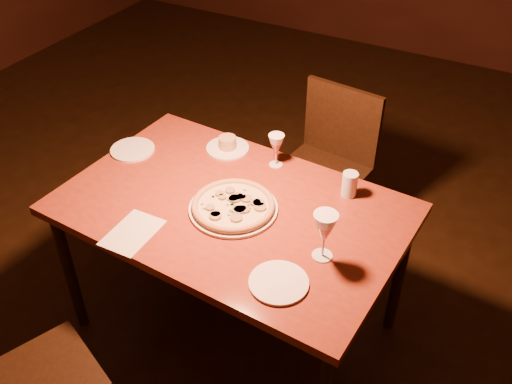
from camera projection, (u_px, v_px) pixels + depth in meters
The scene contains 13 objects.
floor at pixel (199, 294), 2.99m from camera, with size 7.00×7.00×0.00m, color black.
dining_table at pixel (232, 218), 2.41m from camera, with size 1.47×1.00×0.76m.
chair_near at pixel (25, 383), 2.07m from camera, with size 0.49×0.49×0.78m.
chair_far at pixel (327, 162), 3.06m from camera, with size 0.48×0.48×0.90m.
pizza_plate at pixel (233, 206), 2.33m from camera, with size 0.37×0.37×0.04m.
ramekin_saucer at pixel (228, 145), 2.69m from camera, with size 0.20×0.20×0.06m.
wine_glass_far at pixel (276, 150), 2.55m from camera, with size 0.07×0.07×0.16m, color #C56052, non-canonical shape.
wine_glass_right at pixel (324, 236), 2.07m from camera, with size 0.09×0.09×0.20m, color #C56052, non-canonical shape.
water_tumbler at pixel (350, 184), 2.39m from camera, with size 0.07×0.07×0.11m, color silver.
side_plate_left at pixel (133, 150), 2.69m from camera, with size 0.21×0.21×0.01m, color silver.
side_plate_near at pixel (279, 283), 2.02m from camera, with size 0.22×0.22×0.01m, color silver.
menu_card at pixel (133, 233), 2.23m from camera, with size 0.16×0.24×0.00m, color beige.
pendant_light at pixel (225, 1), 1.85m from camera, with size 0.12×0.12×0.12m, color #F77845.
Camera 1 is at (1.23, -1.64, 2.26)m, focal length 40.00 mm.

